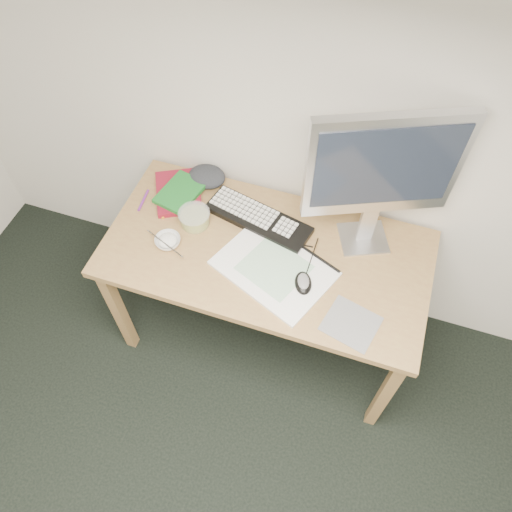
# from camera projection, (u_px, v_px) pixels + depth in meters

# --- Properties ---
(desk) EXTENTS (1.40, 0.70, 0.75)m
(desk) POSITION_uv_depth(u_px,v_px,m) (266.00, 262.00, 2.21)
(desk) COLOR #A2834A
(desk) RESTS_ON ground
(mousepad) EXTENTS (0.24, 0.22, 0.00)m
(mousepad) POSITION_uv_depth(u_px,v_px,m) (351.00, 324.00, 1.94)
(mousepad) COLOR gray
(mousepad) RESTS_ON desk
(sketchpad) EXTENTS (0.55, 0.48, 0.01)m
(sketchpad) POSITION_uv_depth(u_px,v_px,m) (274.00, 268.00, 2.08)
(sketchpad) COLOR white
(sketchpad) RESTS_ON desk
(keyboard) EXTENTS (0.51, 0.26, 0.03)m
(keyboard) POSITION_uv_depth(u_px,v_px,m) (258.00, 219.00, 2.23)
(keyboard) COLOR black
(keyboard) RESTS_ON desk
(monitor) EXTENTS (0.55, 0.27, 0.68)m
(monitor) POSITION_uv_depth(u_px,v_px,m) (383.00, 170.00, 1.83)
(monitor) COLOR silver
(monitor) RESTS_ON desk
(mouse) EXTENTS (0.10, 0.13, 0.04)m
(mouse) POSITION_uv_depth(u_px,v_px,m) (303.00, 281.00, 2.02)
(mouse) COLOR black
(mouse) RESTS_ON sketchpad
(rice_bowl) EXTENTS (0.14, 0.14, 0.03)m
(rice_bowl) POSITION_uv_depth(u_px,v_px,m) (168.00, 241.00, 2.15)
(rice_bowl) COLOR white
(rice_bowl) RESTS_ON desk
(chopsticks) EXTENTS (0.20, 0.09, 0.02)m
(chopsticks) POSITION_uv_depth(u_px,v_px,m) (165.00, 243.00, 2.12)
(chopsticks) COLOR silver
(chopsticks) RESTS_ON rice_bowl
(fruit_tub) EXTENTS (0.15, 0.15, 0.07)m
(fruit_tub) POSITION_uv_depth(u_px,v_px,m) (195.00, 218.00, 2.20)
(fruit_tub) COLOR #D7CD4C
(fruit_tub) RESTS_ON desk
(book_red) EXTENTS (0.30, 0.33, 0.03)m
(book_red) POSITION_uv_depth(u_px,v_px,m) (178.00, 192.00, 2.32)
(book_red) COLOR maroon
(book_red) RESTS_ON desk
(book_green) EXTENTS (0.20, 0.25, 0.02)m
(book_green) POSITION_uv_depth(u_px,v_px,m) (180.00, 192.00, 2.29)
(book_green) COLOR #1B6C25
(book_green) RESTS_ON book_red
(cloth_lump) EXTENTS (0.18, 0.16, 0.06)m
(cloth_lump) POSITION_uv_depth(u_px,v_px,m) (207.00, 177.00, 2.35)
(cloth_lump) COLOR #25262C
(cloth_lump) RESTS_ON desk
(pencil_pink) EXTENTS (0.17, 0.03, 0.01)m
(pencil_pink) POSITION_uv_depth(u_px,v_px,m) (280.00, 238.00, 2.18)
(pencil_pink) COLOR pink
(pencil_pink) RESTS_ON desk
(pencil_tan) EXTENTS (0.19, 0.08, 0.01)m
(pencil_tan) POSITION_uv_depth(u_px,v_px,m) (266.00, 237.00, 2.18)
(pencil_tan) COLOR tan
(pencil_tan) RESTS_ON desk
(pencil_black) EXTENTS (0.17, 0.02, 0.01)m
(pencil_black) POSITION_uv_depth(u_px,v_px,m) (294.00, 243.00, 2.16)
(pencil_black) COLOR black
(pencil_black) RESTS_ON desk
(marker_blue) EXTENTS (0.06, 0.11, 0.01)m
(marker_blue) POSITION_uv_depth(u_px,v_px,m) (168.00, 204.00, 2.29)
(marker_blue) COLOR #211EA7
(marker_blue) RESTS_ON desk
(marker_orange) EXTENTS (0.03, 0.12, 0.01)m
(marker_orange) POSITION_uv_depth(u_px,v_px,m) (166.00, 208.00, 2.27)
(marker_orange) COLOR orange
(marker_orange) RESTS_ON desk
(marker_purple) EXTENTS (0.02, 0.13, 0.01)m
(marker_purple) POSITION_uv_depth(u_px,v_px,m) (143.00, 200.00, 2.30)
(marker_purple) COLOR #74268D
(marker_purple) RESTS_ON desk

